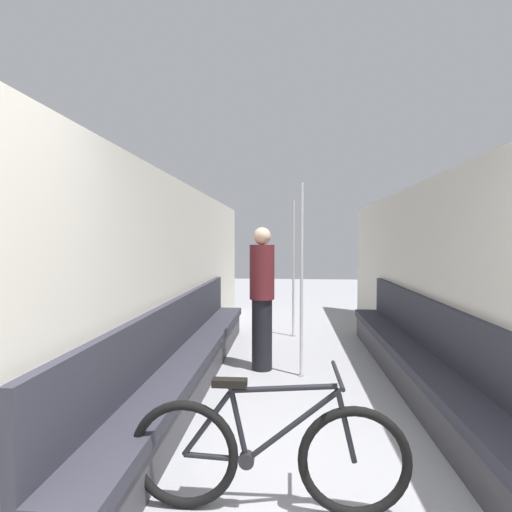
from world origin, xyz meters
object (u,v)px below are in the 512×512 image
bicycle (267,454)px  bench_seat_row_right (421,365)px  grab_pole_near (293,270)px  grab_pole_far (301,282)px  bench_seat_row_left (190,359)px  passenger_standing (262,296)px

bicycle → bench_seat_row_right: bearing=35.0°
bench_seat_row_right → bicycle: size_ratio=3.17×
grab_pole_near → grab_pole_far: size_ratio=1.00×
bench_seat_row_left → passenger_standing: (0.73, 0.66, 0.59)m
bench_seat_row_left → grab_pole_near: 2.75m
bench_seat_row_left → bench_seat_row_right: size_ratio=1.00×
bench_seat_row_left → grab_pole_near: size_ratio=2.31×
bench_seat_row_right → grab_pole_far: size_ratio=2.31×
bicycle → grab_pole_near: 4.34m
bicycle → bench_seat_row_left: bearing=98.9°
bicycle → passenger_standing: passenger_standing is taller
bench_seat_row_left → bench_seat_row_right: bearing=0.0°
bench_seat_row_left → grab_pole_near: grab_pole_near is taller
grab_pole_far → passenger_standing: bearing=157.5°
bench_seat_row_right → bicycle: bench_seat_row_right is taller
grab_pole_near → passenger_standing: grab_pole_near is taller
bench_seat_row_left → bench_seat_row_right: (2.39, 0.00, 0.00)m
bench_seat_row_right → bench_seat_row_left: bearing=180.0°
bicycle → grab_pole_far: grab_pole_far is taller
bench_seat_row_right → passenger_standing: 1.88m
bench_seat_row_right → grab_pole_far: (-1.20, 0.46, 0.78)m
bench_seat_row_right → passenger_standing: bearing=158.4°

